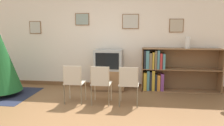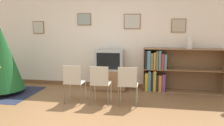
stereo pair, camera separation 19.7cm
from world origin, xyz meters
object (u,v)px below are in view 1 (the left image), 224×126
Objects in this scene: folding_chair_left at (74,82)px; folding_chair_right at (129,83)px; television at (109,60)px; bookshelf at (165,70)px; tv_console at (109,79)px; vase at (188,42)px; folding_chair_center at (101,82)px.

folding_chair_left is 1.00× the size of folding_chair_right.
television is 0.36× the size of bookshelf.
tv_console is at bearing 116.56° from folding_chair_right.
bookshelf is at bearing -177.61° from vase.
tv_console is 1.30m from folding_chair_left.
folding_chair_right is at bearing -63.44° from tv_console.
folding_chair_center is 0.57m from folding_chair_right.
tv_console is at bearing -176.63° from bookshelf.
television is 0.86× the size of folding_chair_right.
tv_console is 2.17m from vase.
folding_chair_right is 2.00m from vase.
folding_chair_center is at bearing -90.00° from tv_console.
vase is at bearing 3.11° from tv_console.
bookshelf is (1.44, 0.09, -0.25)m from television.
folding_chair_left and folding_chair_right have the same top height.
tv_console is at bearing 90.00° from folding_chair_center.
folding_chair_left is (-0.57, -1.14, -0.31)m from television.
folding_chair_left is 1.00× the size of folding_chair_center.
tv_console is at bearing 63.44° from folding_chair_left.
tv_console is 1.19× the size of television.
bookshelf reaches higher than television.
vase is (1.95, 0.11, 0.96)m from tv_console.
bookshelf is (1.44, 0.08, 0.26)m from tv_console.
folding_chair_center is (-0.00, -1.14, 0.21)m from tv_console.
folding_chair_left is at bearing 180.00° from folding_chair_right.
folding_chair_left is 2.36m from bookshelf.
television is 2.49× the size of vase.
folding_chair_left is 2.91× the size of vase.
folding_chair_center is 1.89m from bookshelf.
bookshelf is at bearing 3.37° from tv_console.
television is 0.86× the size of folding_chair_left.
bookshelf is at bearing 54.83° from folding_chair_right.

